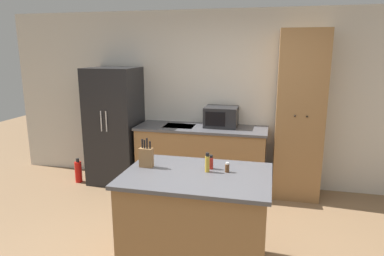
{
  "coord_description": "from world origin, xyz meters",
  "views": [
    {
      "loc": [
        0.58,
        -2.75,
        2.03
      ],
      "look_at": [
        -0.4,
        1.4,
        1.05
      ],
      "focal_mm": 32.0,
      "sensor_mm": 36.0,
      "label": 1
    }
  ],
  "objects_px": {
    "spice_bottle_tall_dark": "(227,168)",
    "spice_bottle_short_red": "(207,163)",
    "pantry_cabinet": "(299,116)",
    "spice_bottle_amber_oil": "(211,162)",
    "microwave": "(221,117)",
    "refrigerator": "(115,126)",
    "fire_extinguisher": "(78,172)",
    "knife_block": "(146,157)"
  },
  "relations": [
    {
      "from": "pantry_cabinet",
      "to": "spice_bottle_tall_dark",
      "type": "xyz_separation_m",
      "value": [
        -0.74,
        -1.87,
        -0.16
      ]
    },
    {
      "from": "spice_bottle_tall_dark",
      "to": "spice_bottle_short_red",
      "type": "distance_m",
      "value": 0.18
    },
    {
      "from": "pantry_cabinet",
      "to": "fire_extinguisher",
      "type": "height_order",
      "value": "pantry_cabinet"
    },
    {
      "from": "spice_bottle_short_red",
      "to": "pantry_cabinet",
      "type": "bearing_deg",
      "value": 64.38
    },
    {
      "from": "microwave",
      "to": "fire_extinguisher",
      "type": "bearing_deg",
      "value": -171.36
    },
    {
      "from": "pantry_cabinet",
      "to": "microwave",
      "type": "xyz_separation_m",
      "value": [
        -1.08,
        0.05,
        -0.07
      ]
    },
    {
      "from": "pantry_cabinet",
      "to": "knife_block",
      "type": "relative_size",
      "value": 8.12
    },
    {
      "from": "knife_block",
      "to": "spice_bottle_amber_oil",
      "type": "bearing_deg",
      "value": 8.43
    },
    {
      "from": "microwave",
      "to": "knife_block",
      "type": "relative_size",
      "value": 1.66
    },
    {
      "from": "pantry_cabinet",
      "to": "spice_bottle_tall_dark",
      "type": "distance_m",
      "value": 2.02
    },
    {
      "from": "pantry_cabinet",
      "to": "spice_bottle_amber_oil",
      "type": "distance_m",
      "value": 2.03
    },
    {
      "from": "pantry_cabinet",
      "to": "microwave",
      "type": "bearing_deg",
      "value": 177.45
    },
    {
      "from": "refrigerator",
      "to": "spice_bottle_tall_dark",
      "type": "distance_m",
      "value": 2.67
    },
    {
      "from": "knife_block",
      "to": "spice_bottle_tall_dark",
      "type": "distance_m",
      "value": 0.76
    },
    {
      "from": "spice_bottle_tall_dark",
      "to": "spice_bottle_amber_oil",
      "type": "bearing_deg",
      "value": 161.24
    },
    {
      "from": "fire_extinguisher",
      "to": "spice_bottle_short_red",
      "type": "bearing_deg",
      "value": -34.59
    },
    {
      "from": "spice_bottle_tall_dark",
      "to": "spice_bottle_short_red",
      "type": "xyz_separation_m",
      "value": [
        -0.18,
        -0.03,
        0.04
      ]
    },
    {
      "from": "refrigerator",
      "to": "fire_extinguisher",
      "type": "relative_size",
      "value": 4.61
    },
    {
      "from": "refrigerator",
      "to": "knife_block",
      "type": "distance_m",
      "value": 2.2
    },
    {
      "from": "refrigerator",
      "to": "fire_extinguisher",
      "type": "bearing_deg",
      "value": -159.17
    },
    {
      "from": "spice_bottle_short_red",
      "to": "spice_bottle_amber_oil",
      "type": "xyz_separation_m",
      "value": [
        0.02,
        0.09,
        -0.02
      ]
    },
    {
      "from": "knife_block",
      "to": "spice_bottle_short_red",
      "type": "height_order",
      "value": "knife_block"
    },
    {
      "from": "refrigerator",
      "to": "fire_extinguisher",
      "type": "distance_m",
      "value": 0.93
    },
    {
      "from": "microwave",
      "to": "fire_extinguisher",
      "type": "height_order",
      "value": "microwave"
    },
    {
      "from": "fire_extinguisher",
      "to": "knife_block",
      "type": "bearing_deg",
      "value": -42.54
    },
    {
      "from": "refrigerator",
      "to": "fire_extinguisher",
      "type": "height_order",
      "value": "refrigerator"
    },
    {
      "from": "microwave",
      "to": "refrigerator",
      "type": "bearing_deg",
      "value": -175.78
    },
    {
      "from": "refrigerator",
      "to": "spice_bottle_amber_oil",
      "type": "relative_size",
      "value": 13.44
    },
    {
      "from": "spice_bottle_short_red",
      "to": "spice_bottle_amber_oil",
      "type": "relative_size",
      "value": 1.36
    },
    {
      "from": "pantry_cabinet",
      "to": "microwave",
      "type": "height_order",
      "value": "pantry_cabinet"
    },
    {
      "from": "spice_bottle_tall_dark",
      "to": "spice_bottle_amber_oil",
      "type": "distance_m",
      "value": 0.17
    },
    {
      "from": "spice_bottle_short_red",
      "to": "spice_bottle_amber_oil",
      "type": "height_order",
      "value": "spice_bottle_short_red"
    },
    {
      "from": "spice_bottle_tall_dark",
      "to": "fire_extinguisher",
      "type": "bearing_deg",
      "value": 147.88
    },
    {
      "from": "pantry_cabinet",
      "to": "spice_bottle_short_red",
      "type": "relative_size",
      "value": 12.82
    },
    {
      "from": "knife_block",
      "to": "spice_bottle_tall_dark",
      "type": "xyz_separation_m",
      "value": [
        0.76,
        0.03,
        -0.06
      ]
    },
    {
      "from": "spice_bottle_tall_dark",
      "to": "microwave",
      "type": "bearing_deg",
      "value": 100.18
    },
    {
      "from": "spice_bottle_short_red",
      "to": "spice_bottle_tall_dark",
      "type": "bearing_deg",
      "value": 10.87
    },
    {
      "from": "spice_bottle_tall_dark",
      "to": "spice_bottle_amber_oil",
      "type": "relative_size",
      "value": 0.69
    },
    {
      "from": "spice_bottle_tall_dark",
      "to": "spice_bottle_amber_oil",
      "type": "height_order",
      "value": "spice_bottle_amber_oil"
    },
    {
      "from": "refrigerator",
      "to": "microwave",
      "type": "bearing_deg",
      "value": 4.22
    },
    {
      "from": "spice_bottle_tall_dark",
      "to": "fire_extinguisher",
      "type": "height_order",
      "value": "spice_bottle_tall_dark"
    },
    {
      "from": "pantry_cabinet",
      "to": "refrigerator",
      "type": "bearing_deg",
      "value": -178.48
    }
  ]
}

